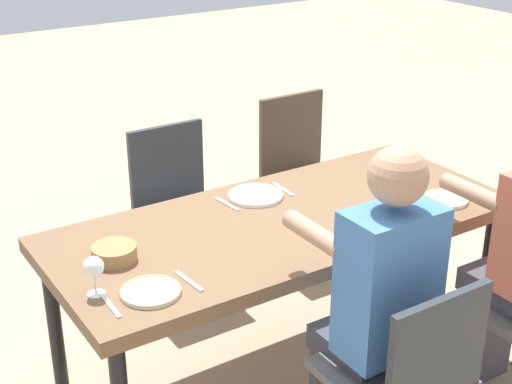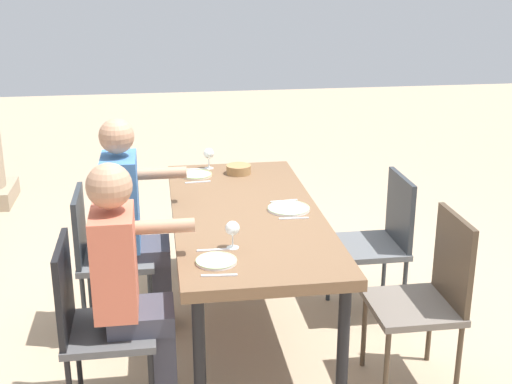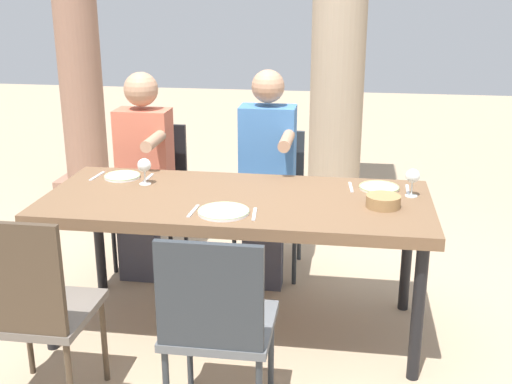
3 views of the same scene
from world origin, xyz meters
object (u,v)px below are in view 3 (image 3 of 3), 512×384
object	(u,v)px
chair_mid_north	(270,189)
diner_man_white	(267,172)
stone_column_centre	(339,33)
plate_1	(224,211)
diner_woman_green	(143,168)
chair_west_north	(152,186)
chair_mid_south	(217,320)
chair_west_south	(31,304)
plate_0	(122,176)
dining_table	(237,209)
plate_2	(379,187)
bread_basket	(383,201)
wine_glass_2	(413,177)
wine_glass_0	(144,166)
stone_column_near	(77,41)

from	to	relation	value
chair_mid_north	diner_man_white	xyz separation A→B (m)	(0.00, -0.19, 0.17)
chair_mid_north	stone_column_centre	size ratio (longest dim) A/B	0.31
diner_man_white	plate_1	bearing A→B (deg)	-95.58
diner_woman_green	chair_west_north	bearing A→B (deg)	90.89
chair_mid_south	chair_west_south	bearing A→B (deg)	-179.72
chair_west_north	plate_0	world-z (taller)	chair_west_north
dining_table	diner_man_white	distance (m)	0.67
plate_2	bread_basket	distance (m)	0.29
stone_column_centre	bread_basket	size ratio (longest dim) A/B	17.11
diner_man_white	chair_mid_south	bearing A→B (deg)	-90.11
diner_woman_green	bread_basket	bearing A→B (deg)	-25.81
chair_mid_south	diner_man_white	world-z (taller)	diner_man_white
chair_west_south	wine_glass_2	size ratio (longest dim) A/B	6.43
wine_glass_0	bread_basket	distance (m)	1.30
chair_west_south	wine_glass_0	world-z (taller)	chair_west_south
chair_mid_north	diner_woman_green	world-z (taller)	diner_woman_green
plate_0	plate_2	bearing A→B (deg)	0.10
stone_column_near	wine_glass_2	bearing A→B (deg)	-37.11
plate_0	bread_basket	xyz separation A→B (m)	(1.45, -0.29, 0.02)
plate_1	chair_west_north	bearing A→B (deg)	122.65
plate_0	wine_glass_2	world-z (taller)	wine_glass_2
chair_mid_south	plate_2	xyz separation A→B (m)	(0.67, 1.10, 0.25)
stone_column_near	chair_mid_south	bearing A→B (deg)	-58.99
chair_west_south	stone_column_near	size ratio (longest dim) A/B	0.35
diner_man_white	stone_column_centre	distance (m)	1.68
dining_table	bread_basket	world-z (taller)	bread_basket
stone_column_centre	bread_basket	distance (m)	2.29
chair_west_south	wine_glass_2	bearing A→B (deg)	31.71
dining_table	plate_0	distance (m)	0.75
chair_west_north	stone_column_centre	distance (m)	1.96
chair_west_south	bread_basket	bearing A→B (deg)	28.84
plate_0	chair_mid_south	bearing A→B (deg)	-54.92
dining_table	bread_basket	bearing A→B (deg)	-3.56
chair_west_north	plate_0	xyz separation A→B (m)	(0.02, -0.61, 0.25)
chair_west_north	wine_glass_2	xyz separation A→B (m)	(1.62, -0.71, 0.35)
stone_column_near	plate_2	xyz separation A→B (m)	(2.46, -1.88, -0.57)
chair_west_north	wine_glass_2	world-z (taller)	chair_west_north
chair_west_south	stone_column_centre	size ratio (longest dim) A/B	0.32
diner_woman_green	stone_column_near	xyz separation A→B (m)	(-1.00, 1.47, 0.64)
chair_west_south	plate_2	bearing A→B (deg)	37.04
chair_west_north	chair_west_south	distance (m)	1.71
chair_west_north	chair_mid_north	bearing A→B (deg)	-0.45
chair_west_south	plate_1	bearing A→B (deg)	40.64
chair_west_north	wine_glass_0	distance (m)	0.81
chair_west_north	chair_mid_north	size ratio (longest dim) A/B	1.02
chair_west_north	chair_west_south	world-z (taller)	chair_west_south
stone_column_centre	plate_2	size ratio (longest dim) A/B	13.56
stone_column_centre	wine_glass_2	size ratio (longest dim) A/B	19.79
chair_west_north	plate_0	bearing A→B (deg)	-87.76
dining_table	diner_woman_green	world-z (taller)	diner_woman_green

